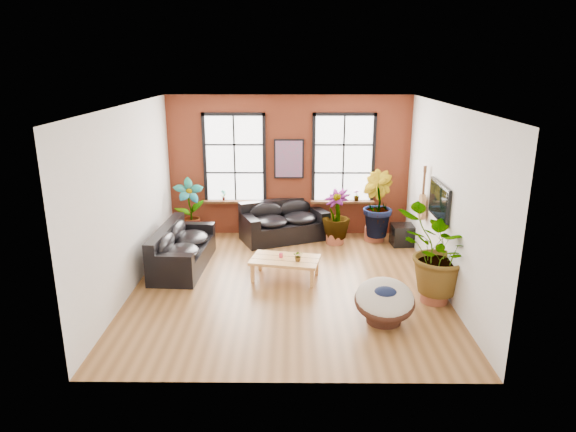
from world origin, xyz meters
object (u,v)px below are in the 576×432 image
sofa_back (283,222)px  coffee_table (285,261)px  sofa_left (180,249)px  papasan_chair (385,301)px

sofa_back → coffee_table: 2.49m
sofa_left → coffee_table: (2.25, -0.60, -0.02)m
sofa_left → coffee_table: bearing=-102.0°
sofa_left → papasan_chair: sofa_left is taller
sofa_left → coffee_table: sofa_left is taller
papasan_chair → sofa_left: bearing=154.0°
coffee_table → papasan_chair: papasan_chair is taller
sofa_back → papasan_chair: sofa_back is taller
sofa_back → papasan_chair: 4.64m
sofa_back → sofa_left: 2.87m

